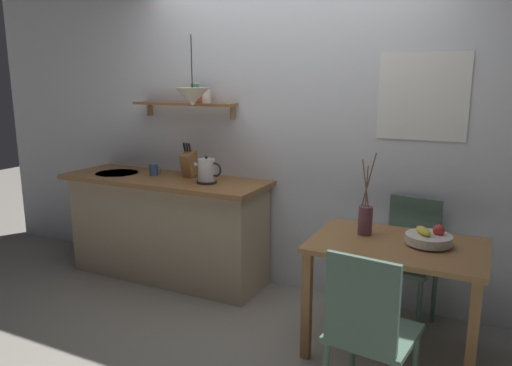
# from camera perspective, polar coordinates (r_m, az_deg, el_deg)

# --- Properties ---
(ground_plane) EXTENTS (14.00, 14.00, 0.00)m
(ground_plane) POSITION_cam_1_polar(r_m,az_deg,el_deg) (3.77, -0.34, -15.13)
(ground_plane) COLOR gray
(back_wall) EXTENTS (6.80, 0.11, 2.70)m
(back_wall) POSITION_cam_1_polar(r_m,az_deg,el_deg) (3.89, 6.67, 6.48)
(back_wall) COLOR silver
(back_wall) RESTS_ON ground_plane
(kitchen_counter) EXTENTS (1.83, 0.63, 0.90)m
(kitchen_counter) POSITION_cam_1_polar(r_m,az_deg,el_deg) (4.35, -10.33, -5.07)
(kitchen_counter) COLOR tan
(kitchen_counter) RESTS_ON ground_plane
(wall_shelf) EXTENTS (0.96, 0.20, 0.30)m
(wall_shelf) POSITION_cam_1_polar(r_m,az_deg,el_deg) (4.20, -7.55, 9.58)
(wall_shelf) COLOR brown
(dining_table) EXTENTS (1.04, 0.72, 0.73)m
(dining_table) POSITION_cam_1_polar(r_m,az_deg,el_deg) (3.19, 16.10, -8.73)
(dining_table) COLOR #9E6B3D
(dining_table) RESTS_ON ground_plane
(dining_chair_near) EXTENTS (0.45, 0.47, 0.93)m
(dining_chair_near) POSITION_cam_1_polar(r_m,az_deg,el_deg) (2.57, 12.99, -16.28)
(dining_chair_near) COLOR #4C6B5B
(dining_chair_near) RESTS_ON ground_plane
(dining_chair_far) EXTENTS (0.48, 0.47, 0.90)m
(dining_chair_far) POSITION_cam_1_polar(r_m,az_deg,el_deg) (3.65, 17.28, -7.89)
(dining_chair_far) COLOR #4C6B5B
(dining_chair_far) RESTS_ON ground_plane
(fruit_bowl) EXTENTS (0.28, 0.28, 0.13)m
(fruit_bowl) POSITION_cam_1_polar(r_m,az_deg,el_deg) (3.16, 19.56, -6.08)
(fruit_bowl) COLOR silver
(fruit_bowl) RESTS_ON dining_table
(twig_vase) EXTENTS (0.10, 0.09, 0.54)m
(twig_vase) POSITION_cam_1_polar(r_m,az_deg,el_deg) (3.24, 12.67, -4.14)
(twig_vase) COLOR brown
(twig_vase) RESTS_ON dining_table
(electric_kettle) EXTENTS (0.24, 0.16, 0.22)m
(electric_kettle) POSITION_cam_1_polar(r_m,az_deg,el_deg) (3.92, -5.76, 1.39)
(electric_kettle) COLOR black
(electric_kettle) RESTS_ON kitchen_counter
(knife_block) EXTENTS (0.09, 0.18, 0.30)m
(knife_block) POSITION_cam_1_polar(r_m,az_deg,el_deg) (4.18, -7.77, 2.28)
(knife_block) COLOR #9E6B3D
(knife_block) RESTS_ON kitchen_counter
(coffee_mug_by_sink) EXTENTS (0.12, 0.08, 0.10)m
(coffee_mug_by_sink) POSITION_cam_1_polar(r_m,az_deg,el_deg) (4.32, -11.84, 1.55)
(coffee_mug_by_sink) COLOR #3D5B89
(coffee_mug_by_sink) RESTS_ON kitchen_counter
(pendant_lamp) EXTENTS (0.27, 0.27, 0.53)m
(pendant_lamp) POSITION_cam_1_polar(r_m,az_deg,el_deg) (3.84, -7.44, 10.02)
(pendant_lamp) COLOR black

